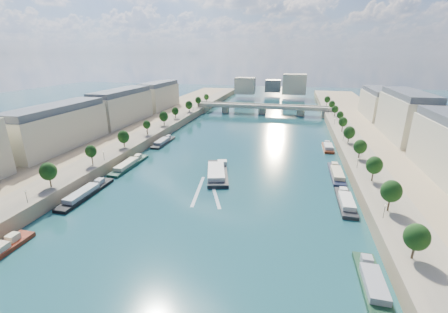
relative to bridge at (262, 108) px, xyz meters
The scene contains 17 objects.
ground 117.50m from the bridge, 90.00° to the right, with size 700.00×700.00×0.00m, color #0C2E36.
quay_left 137.74m from the bridge, 121.52° to the right, with size 44.00×520.00×5.00m, color #9E8460.
quay_right 137.74m from the bridge, 58.48° to the right, with size 44.00×520.00×5.00m, color #9E8460.
pave_left 130.50m from the bridge, 115.90° to the right, with size 14.00×520.00×0.10m, color gray.
pave_right 130.50m from the bridge, 64.10° to the right, with size 14.00×520.00×0.10m, color gray.
trees_left 127.95m from the bridge, 115.48° to the right, with size 4.80×268.80×8.26m.
trees_right 120.78m from the bridge, 62.88° to the right, with size 4.80×268.80×8.26m.
lamps_left 137.81m from the bridge, 112.40° to the right, with size 0.36×200.36×4.28m.
lamps_right 124.08m from the bridge, 64.96° to the right, with size 0.36×200.36×4.28m.
buildings_left 135.88m from the bridge, 128.89° to the right, with size 16.00×226.00×23.20m.
buildings_right 135.88m from the bridge, 51.11° to the right, with size 16.00×226.00×23.20m.
skyline 102.62m from the bridge, 88.21° to the left, with size 79.00×42.00×22.00m.
bridge is the anchor object (origin of this frame).
tour_barge 140.37m from the bridge, 91.58° to the right, with size 15.46×29.98×3.91m.
wake 156.97m from the bridge, 91.41° to the right, with size 14.27×25.91×0.04m.
moored_barges_left 175.08m from the bridge, 105.07° to the right, with size 5.00×157.32×3.60m.
moored_barges_right 169.16m from the bridge, 74.39° to the right, with size 5.00×156.64×3.60m.
Camera 1 is at (25.56, -37.07, 48.97)m, focal length 24.00 mm.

